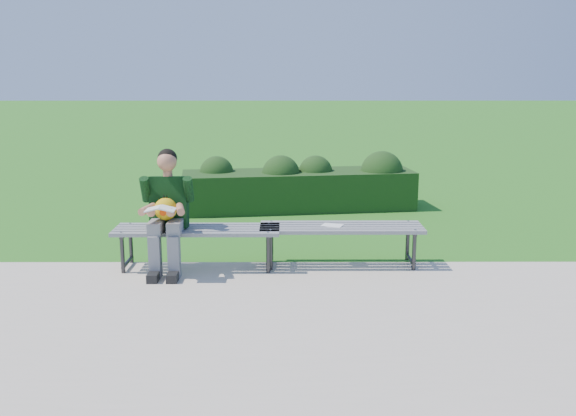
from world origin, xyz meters
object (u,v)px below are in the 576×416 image
(hedge, at_px, (303,185))
(bench_left, at_px, (197,233))
(seated_boy, at_px, (167,208))
(bench_right, at_px, (341,230))
(paper_sheet, at_px, (332,225))

(hedge, relative_size, bench_left, 2.06)
(hedge, height_order, seated_boy, seated_boy)
(hedge, xyz_separation_m, bench_left, (-1.24, -3.16, 0.04))
(bench_left, relative_size, bench_right, 1.00)
(bench_left, bearing_deg, bench_right, 3.62)
(hedge, relative_size, bench_right, 2.06)
(bench_left, bearing_deg, paper_sheet, 3.86)
(paper_sheet, bearing_deg, hedge, 94.58)
(bench_left, distance_m, bench_right, 1.59)
(seated_boy, bearing_deg, bench_left, 17.52)
(seated_boy, height_order, paper_sheet, seated_boy)
(seated_boy, bearing_deg, hedge, 64.74)
(paper_sheet, bearing_deg, bench_left, -176.14)
(paper_sheet, bearing_deg, seated_boy, -173.76)
(hedge, distance_m, bench_right, 3.08)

